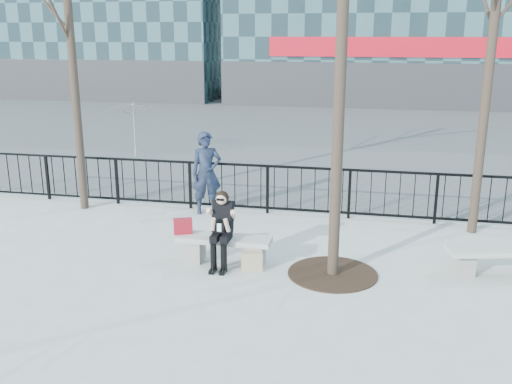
% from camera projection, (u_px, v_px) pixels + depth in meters
% --- Properties ---
extents(ground, '(120.00, 120.00, 0.00)m').
position_uv_depth(ground, '(224.00, 263.00, 10.01)').
color(ground, '#A6A7A1').
rests_on(ground, ground).
extents(street_surface, '(60.00, 23.00, 0.01)m').
position_uv_depth(street_surface, '(316.00, 128.00, 24.15)').
color(street_surface, '#474747').
rests_on(street_surface, ground).
extents(railing, '(14.00, 0.06, 1.10)m').
position_uv_depth(railing, '(259.00, 189.00, 12.69)').
color(railing, black).
rests_on(railing, ground).
extents(tree_grate, '(1.50, 1.50, 0.02)m').
position_uv_depth(tree_grate, '(333.00, 274.00, 9.54)').
color(tree_grate, black).
rests_on(tree_grate, ground).
extents(bench_main, '(1.65, 0.46, 0.49)m').
position_uv_depth(bench_main, '(224.00, 247.00, 9.93)').
color(bench_main, gray).
rests_on(bench_main, ground).
extents(bench_second, '(1.69, 0.47, 0.50)m').
position_uv_depth(bench_second, '(499.00, 259.00, 9.40)').
color(bench_second, gray).
rests_on(bench_second, ground).
extents(seated_woman, '(0.50, 0.64, 1.34)m').
position_uv_depth(seated_woman, '(221.00, 230.00, 9.68)').
color(seated_woman, black).
rests_on(seated_woman, ground).
extents(handbag, '(0.36, 0.27, 0.27)m').
position_uv_depth(handbag, '(183.00, 226.00, 10.01)').
color(handbag, maroon).
rests_on(handbag, bench_main).
extents(shopping_bag, '(0.38, 0.23, 0.34)m').
position_uv_depth(shopping_bag, '(252.00, 262.00, 9.64)').
color(shopping_bag, beige).
rests_on(shopping_bag, ground).
extents(standing_man, '(0.79, 0.68, 1.83)m').
position_uv_depth(standing_man, '(206.00, 173.00, 12.57)').
color(standing_man, black).
rests_on(standing_man, ground).
extents(vendor_umbrella, '(2.08, 2.12, 1.80)m').
position_uv_depth(vendor_umbrella, '(134.00, 130.00, 18.31)').
color(vendor_umbrella, yellow).
rests_on(vendor_umbrella, ground).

